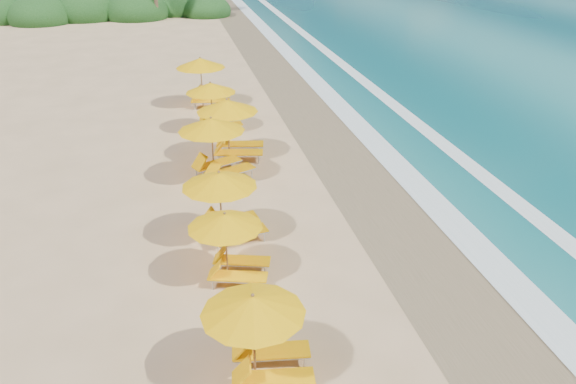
% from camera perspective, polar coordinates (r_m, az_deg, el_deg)
% --- Properties ---
extents(ground, '(160.00, 160.00, 0.00)m').
position_cam_1_polar(ground, '(19.56, 0.00, -3.16)').
color(ground, tan).
rests_on(ground, ground).
extents(wet_sand, '(4.00, 160.00, 0.01)m').
position_cam_1_polar(wet_sand, '(20.66, 10.92, -1.98)').
color(wet_sand, '#8A7452').
rests_on(wet_sand, ground).
extents(surf_foam, '(4.00, 160.00, 0.01)m').
position_cam_1_polar(surf_foam, '(21.78, 17.51, -1.18)').
color(surf_foam, white).
rests_on(surf_foam, ground).
extents(station_2, '(2.70, 2.56, 2.32)m').
position_cam_1_polar(station_2, '(12.87, -2.59, -13.69)').
color(station_2, olive).
rests_on(station_2, ground).
extents(station_3, '(2.68, 2.61, 2.14)m').
position_cam_1_polar(station_3, '(16.25, -5.59, -4.95)').
color(station_3, olive).
rests_on(station_3, ground).
extents(station_4, '(2.89, 2.76, 2.40)m').
position_cam_1_polar(station_4, '(18.23, -6.16, -0.84)').
color(station_4, olive).
rests_on(station_4, ground).
extents(station_5, '(3.42, 3.40, 2.60)m').
position_cam_1_polar(station_5, '(22.53, -7.06, 4.78)').
color(station_5, olive).
rests_on(station_5, ground).
extents(station_6, '(3.17, 3.03, 2.63)m').
position_cam_1_polar(station_6, '(24.52, -5.50, 6.67)').
color(station_6, olive).
rests_on(station_6, ground).
extents(station_7, '(2.74, 2.57, 2.42)m').
position_cam_1_polar(station_7, '(27.98, -7.22, 8.76)').
color(station_7, olive).
rests_on(station_7, ground).
extents(station_8, '(3.13, 2.96, 2.68)m').
position_cam_1_polar(station_8, '(31.86, -8.21, 11.09)').
color(station_8, olive).
rests_on(station_8, ground).
extents(treeline, '(25.80, 8.80, 9.74)m').
position_cam_1_polar(treeline, '(63.14, -18.50, 16.89)').
color(treeline, '#163D14').
rests_on(treeline, ground).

